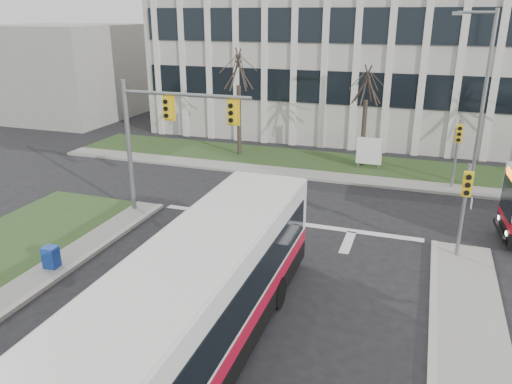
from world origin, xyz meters
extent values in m
plane|color=black|center=(0.00, 0.00, 0.00)|extent=(120.00, 120.00, 0.00)
cube|color=#9E9B93|center=(5.00, 15.20, 0.07)|extent=(44.00, 1.60, 0.14)
cube|color=#2B4A1F|center=(5.00, 18.00, 0.06)|extent=(44.00, 5.00, 0.12)
cube|color=beige|center=(5.00, 30.00, 6.00)|extent=(40.00, 16.00, 12.00)
cube|color=#9E9B93|center=(-26.00, 26.00, 4.00)|extent=(12.00, 12.00, 8.00)
cylinder|color=slate|center=(-7.30, 7.20, 3.10)|extent=(0.22, 0.22, 6.20)
cylinder|color=slate|center=(-4.30, 7.20, 5.70)|extent=(6.00, 0.16, 0.16)
cube|color=yellow|center=(-5.10, 7.05, 5.10)|extent=(0.34, 0.24, 0.92)
cube|color=yellow|center=(-2.10, 7.05, 5.10)|extent=(0.34, 0.24, 0.92)
cylinder|color=slate|center=(7.20, 7.00, 1.90)|extent=(0.14, 0.14, 3.80)
cube|color=yellow|center=(7.20, 6.80, 3.10)|extent=(0.34, 0.24, 0.92)
cylinder|color=slate|center=(7.20, 15.50, 1.90)|extent=(0.14, 0.14, 3.80)
cube|color=yellow|center=(7.20, 15.30, 3.10)|extent=(0.34, 0.24, 0.92)
cylinder|color=slate|center=(8.20, 16.20, 4.60)|extent=(0.20, 0.20, 9.20)
cylinder|color=slate|center=(7.30, 16.20, 9.00)|extent=(1.80, 0.14, 0.14)
cube|color=slate|center=(6.40, 16.20, 8.95)|extent=(0.50, 0.25, 0.18)
cylinder|color=slate|center=(1.90, 17.50, 0.50)|extent=(0.08, 0.08, 1.00)
cylinder|color=slate|center=(3.10, 17.50, 0.50)|extent=(0.08, 0.08, 1.00)
cube|color=white|center=(2.50, 17.50, 1.20)|extent=(1.50, 0.12, 1.60)
cylinder|color=#42352B|center=(-6.00, 18.00, 2.31)|extent=(0.28, 0.28, 4.62)
cylinder|color=#42352B|center=(2.00, 18.20, 2.05)|extent=(0.28, 0.28, 4.09)
cube|color=#163A9A|center=(-6.94, 1.06, 0.47)|extent=(0.53, 0.48, 0.95)
camera|label=1|loc=(5.51, -11.96, 8.98)|focal=35.00mm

